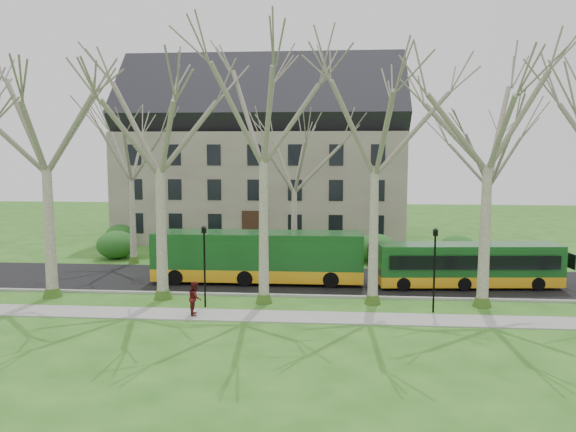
{
  "coord_description": "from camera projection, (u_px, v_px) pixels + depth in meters",
  "views": [
    {
      "loc": [
        0.79,
        -29.81,
        8.27
      ],
      "look_at": [
        -1.88,
        3.0,
        4.49
      ],
      "focal_mm": 35.0,
      "sensor_mm": 36.0,
      "label": 1
    }
  ],
  "objects": [
    {
      "name": "ground",
      "position": [
        318.0,
        304.0,
        30.53
      ],
      "size": [
        120.0,
        120.0,
        0.0
      ],
      "primitive_type": "plane",
      "color": "#2B601B",
      "rests_on": "ground"
    },
    {
      "name": "sidewalk",
      "position": [
        316.0,
        317.0,
        28.05
      ],
      "size": [
        70.0,
        2.0,
        0.06
      ],
      "primitive_type": "cube",
      "color": "gray",
      "rests_on": "ground"
    },
    {
      "name": "road",
      "position": [
        320.0,
        281.0,
        35.97
      ],
      "size": [
        80.0,
        8.0,
        0.06
      ],
      "primitive_type": "cube",
      "color": "black",
      "rests_on": "ground"
    },
    {
      "name": "curb",
      "position": [
        319.0,
        296.0,
        32.01
      ],
      "size": [
        80.0,
        0.25,
        0.14
      ],
      "primitive_type": "cube",
      "color": "#A5A39E",
      "rests_on": "ground"
    },
    {
      "name": "building",
      "position": [
        263.0,
        154.0,
        53.86
      ],
      "size": [
        26.5,
        12.2,
        16.0
      ],
      "color": "gray",
      "rests_on": "ground"
    },
    {
      "name": "tree_row_verge",
      "position": [
        319.0,
        176.0,
        30.03
      ],
      "size": [
        49.0,
        7.0,
        14.0
      ],
      "color": "gray",
      "rests_on": "ground"
    },
    {
      "name": "tree_row_far",
      "position": [
        304.0,
        183.0,
        40.84
      ],
      "size": [
        33.0,
        7.0,
        12.0
      ],
      "color": "gray",
      "rests_on": "ground"
    },
    {
      "name": "lamp_row",
      "position": [
        318.0,
        262.0,
        29.25
      ],
      "size": [
        36.22,
        0.22,
        4.3
      ],
      "color": "black",
      "rests_on": "ground"
    },
    {
      "name": "hedges",
      "position": [
        264.0,
        244.0,
        44.65
      ],
      "size": [
        30.6,
        8.6,
        2.0
      ],
      "color": "#164F1E",
      "rests_on": "ground"
    },
    {
      "name": "bus_lead",
      "position": [
        258.0,
        256.0,
        35.42
      ],
      "size": [
        13.16,
        2.86,
        3.28
      ],
      "primitive_type": null,
      "rotation": [
        0.0,
        0.0,
        0.01
      ],
      "color": "#164D1C",
      "rests_on": "road"
    },
    {
      "name": "bus_follow",
      "position": [
        468.0,
        265.0,
        34.14
      ],
      "size": [
        11.1,
        3.22,
        2.74
      ],
      "primitive_type": null,
      "rotation": [
        0.0,
        0.0,
        0.09
      ],
      "color": "#164D1C",
      "rests_on": "road"
    },
    {
      "name": "pedestrian_b",
      "position": [
        195.0,
        298.0,
        28.37
      ],
      "size": [
        0.81,
        0.94,
        1.7
      ],
      "primitive_type": "imported",
      "rotation": [
        0.0,
        0.0,
        1.79
      ],
      "color": "#521312",
      "rests_on": "sidewalk"
    }
  ]
}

